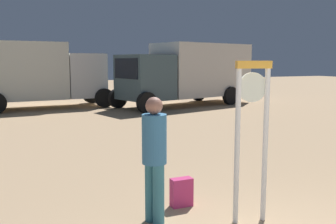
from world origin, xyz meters
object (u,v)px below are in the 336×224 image
at_px(box_truck_near, 30,73).
at_px(box_truck_far, 190,72).
at_px(standing_clock, 252,124).
at_px(backpack, 181,192).
at_px(person_near_clock, 154,154).

xyz_separation_m(box_truck_near, box_truck_far, (7.35, -1.49, -0.00)).
relative_size(box_truck_near, box_truck_far, 0.89).
bearing_deg(box_truck_near, standing_clock, -81.76).
bearing_deg(backpack, box_truck_far, 63.07).
height_order(standing_clock, backpack, standing_clock).
relative_size(backpack, box_truck_far, 0.06).
height_order(backpack, box_truck_near, box_truck_near).
bearing_deg(backpack, standing_clock, -52.94).
height_order(person_near_clock, box_truck_near, box_truck_near).
distance_m(backpack, box_truck_far, 13.22).
bearing_deg(box_truck_far, person_near_clock, -118.35).
bearing_deg(box_truck_near, box_truck_far, -11.45).
bearing_deg(backpack, person_near_clock, -146.26).
bearing_deg(standing_clock, box_truck_near, 98.24).
height_order(person_near_clock, backpack, person_near_clock).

